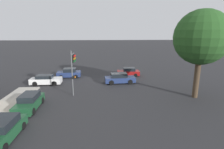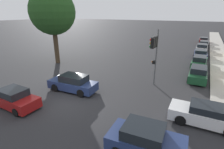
{
  "view_description": "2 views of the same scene",
  "coord_description": "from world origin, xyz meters",
  "px_view_note": "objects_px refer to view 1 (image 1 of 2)",
  "views": [
    {
      "loc": [
        1.98,
        27.41,
        7.51
      ],
      "look_at": [
        0.42,
        5.05,
        2.08
      ],
      "focal_mm": 28.0,
      "sensor_mm": 36.0,
      "label": 1
    },
    {
      "loc": [
        9.14,
        -9.39,
        6.94
      ],
      "look_at": [
        2.58,
        3.09,
        1.88
      ],
      "focal_mm": 28.0,
      "sensor_mm": 36.0,
      "label": 2
    }
  ],
  "objects_px": {
    "street_tree": "(201,38)",
    "crossing_car_3": "(46,80)",
    "crossing_car_2": "(120,78)",
    "crossing_car_1": "(128,72)",
    "parked_car_0": "(29,102)",
    "traffic_signal": "(73,63)",
    "crossing_car_0": "(69,73)",
    "parked_car_1": "(2,130)"
  },
  "relations": [
    {
      "from": "crossing_car_3",
      "to": "traffic_signal",
      "type": "bearing_deg",
      "value": -42.85
    },
    {
      "from": "parked_car_0",
      "to": "traffic_signal",
      "type": "bearing_deg",
      "value": 136.52
    },
    {
      "from": "crossing_car_1",
      "to": "parked_car_0",
      "type": "bearing_deg",
      "value": 48.11
    },
    {
      "from": "crossing_car_2",
      "to": "crossing_car_1",
      "type": "bearing_deg",
      "value": 61.83
    },
    {
      "from": "crossing_car_0",
      "to": "parked_car_0",
      "type": "relative_size",
      "value": 0.9
    },
    {
      "from": "street_tree",
      "to": "traffic_signal",
      "type": "bearing_deg",
      "value": -8.81
    },
    {
      "from": "street_tree",
      "to": "parked_car_0",
      "type": "bearing_deg",
      "value": 6.04
    },
    {
      "from": "crossing_car_0",
      "to": "parked_car_1",
      "type": "relative_size",
      "value": 0.91
    },
    {
      "from": "street_tree",
      "to": "crossing_car_3",
      "type": "distance_m",
      "value": 21.2
    },
    {
      "from": "street_tree",
      "to": "crossing_car_3",
      "type": "xyz_separation_m",
      "value": [
        19.16,
        -6.59,
        -6.25
      ]
    },
    {
      "from": "crossing_car_2",
      "to": "parked_car_1",
      "type": "height_order",
      "value": "crossing_car_2"
    },
    {
      "from": "crossing_car_3",
      "to": "parked_car_0",
      "type": "relative_size",
      "value": 0.99
    },
    {
      "from": "street_tree",
      "to": "crossing_car_1",
      "type": "height_order",
      "value": "street_tree"
    },
    {
      "from": "traffic_signal",
      "to": "parked_car_1",
      "type": "distance_m",
      "value": 10.63
    },
    {
      "from": "traffic_signal",
      "to": "crossing_car_3",
      "type": "height_order",
      "value": "traffic_signal"
    },
    {
      "from": "traffic_signal",
      "to": "crossing_car_1",
      "type": "bearing_deg",
      "value": 47.58
    },
    {
      "from": "crossing_car_0",
      "to": "crossing_car_1",
      "type": "bearing_deg",
      "value": 177.78
    },
    {
      "from": "crossing_car_1",
      "to": "crossing_car_3",
      "type": "xyz_separation_m",
      "value": [
        12.96,
        4.29,
        -0.0
      ]
    },
    {
      "from": "crossing_car_3",
      "to": "parked_car_1",
      "type": "xyz_separation_m",
      "value": [
        -0.97,
        13.76,
        0.02
      ]
    },
    {
      "from": "traffic_signal",
      "to": "crossing_car_0",
      "type": "distance_m",
      "value": 9.3
    },
    {
      "from": "crossing_car_2",
      "to": "crossing_car_3",
      "type": "height_order",
      "value": "crossing_car_2"
    },
    {
      "from": "parked_car_0",
      "to": "parked_car_1",
      "type": "relative_size",
      "value": 1.01
    },
    {
      "from": "crossing_car_2",
      "to": "crossing_car_3",
      "type": "relative_size",
      "value": 1.05
    },
    {
      "from": "crossing_car_1",
      "to": "crossing_car_3",
      "type": "bearing_deg",
      "value": 19.76
    },
    {
      "from": "crossing_car_0",
      "to": "parked_car_0",
      "type": "height_order",
      "value": "crossing_car_0"
    },
    {
      "from": "street_tree",
      "to": "crossing_car_3",
      "type": "height_order",
      "value": "street_tree"
    },
    {
      "from": "traffic_signal",
      "to": "crossing_car_3",
      "type": "distance_m",
      "value": 7.2
    },
    {
      "from": "traffic_signal",
      "to": "street_tree",
      "type": "bearing_deg",
      "value": -7.71
    },
    {
      "from": "parked_car_0",
      "to": "crossing_car_2",
      "type": "bearing_deg",
      "value": 129.43
    },
    {
      "from": "street_tree",
      "to": "crossing_car_2",
      "type": "height_order",
      "value": "street_tree"
    },
    {
      "from": "crossing_car_0",
      "to": "crossing_car_2",
      "type": "relative_size",
      "value": 0.87
    },
    {
      "from": "street_tree",
      "to": "crossing_car_0",
      "type": "relative_size",
      "value": 2.49
    },
    {
      "from": "street_tree",
      "to": "crossing_car_2",
      "type": "distance_m",
      "value": 12.18
    },
    {
      "from": "crossing_car_3",
      "to": "crossing_car_1",
      "type": "bearing_deg",
      "value": 17.97
    },
    {
      "from": "traffic_signal",
      "to": "parked_car_0",
      "type": "height_order",
      "value": "traffic_signal"
    },
    {
      "from": "parked_car_1",
      "to": "crossing_car_0",
      "type": "bearing_deg",
      "value": 175.73
    },
    {
      "from": "traffic_signal",
      "to": "crossing_car_3",
      "type": "bearing_deg",
      "value": 138.59
    },
    {
      "from": "crossing_car_3",
      "to": "parked_car_1",
      "type": "distance_m",
      "value": 13.79
    },
    {
      "from": "parked_car_0",
      "to": "parked_car_1",
      "type": "height_order",
      "value": "parked_car_0"
    },
    {
      "from": "crossing_car_1",
      "to": "crossing_car_2",
      "type": "height_order",
      "value": "crossing_car_2"
    },
    {
      "from": "parked_car_1",
      "to": "crossing_car_1",
      "type": "bearing_deg",
      "value": 147.69
    },
    {
      "from": "crossing_car_2",
      "to": "parked_car_1",
      "type": "bearing_deg",
      "value": -129.49
    }
  ]
}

